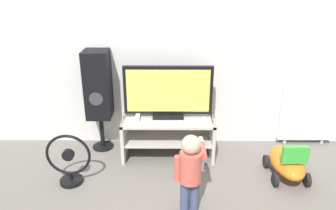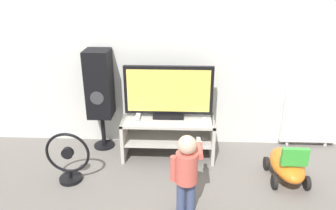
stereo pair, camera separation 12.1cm
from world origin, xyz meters
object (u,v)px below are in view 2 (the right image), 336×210
Objects in this scene: floor_fan at (68,160)px; television at (169,92)px; game_console at (138,117)px; child at (187,168)px; radiator at (310,116)px; ride_on_toy at (287,165)px; speaker_tower at (100,86)px; remote_secondary at (181,124)px; remote_primary at (205,121)px.

television is at bearing 31.99° from floor_fan.
child is (0.54, -0.93, -0.05)m from game_console.
radiator is (1.48, 1.25, -0.05)m from child.
ride_on_toy is at bearing 26.54° from child.
speaker_tower reaches higher than game_console.
floor_fan is 0.74× the size of radiator.
remote_secondary is at bearing -163.18° from radiator.
remote_primary is 1.49m from floor_fan.
child reaches higher than radiator.
radiator is at bearing 8.93° from game_console.
floor_fan reaches higher than remote_secondary.
television is 1.26m from floor_fan.
remote_primary is (0.75, -0.05, -0.01)m from game_console.
television reaches higher than floor_fan.
game_console reaches higher than remote_primary.
child is 1.94m from radiator.
child is 1.37× the size of floor_fan.
child reaches higher than floor_fan.
game_console is at bearing 120.01° from child.
radiator is (2.02, 0.32, -0.09)m from game_console.
speaker_tower reaches higher than remote_secondary.
floor_fan is (-1.18, 0.39, -0.20)m from child.
floor_fan is at bearing -160.80° from remote_secondary.
child is at bearing -103.22° from remote_primary.
game_console is 2.05m from radiator.
floor_fan is 2.80m from radiator.
television is 0.80m from speaker_tower.
floor_fan is (-1.38, -0.49, -0.23)m from remote_primary.
remote_primary is 0.11× the size of speaker_tower.
speaker_tower reaches higher than radiator.
remote_secondary reaches higher than ride_on_toy.
game_console is 0.26× the size of radiator.
floor_fan is at bearing -148.01° from television.
speaker_tower reaches higher than floor_fan.
child is 1.02× the size of radiator.
remote_primary is at bearing 76.78° from child.
ride_on_toy is 0.89m from radiator.
radiator is (1.54, 0.46, -0.08)m from remote_secondary.
remote_secondary is at bearing 166.00° from ride_on_toy.
child is at bearing -86.20° from remote_secondary.
speaker_tower is 1.93× the size of ride_on_toy.
game_console reaches higher than remote_secondary.
floor_fan is (-0.18, -0.73, -0.54)m from speaker_tower.
television is at bearing 101.28° from child.
remote_primary reaches higher than ride_on_toy.
speaker_tower is 2.51m from radiator.
floor_fan is at bearing -162.17° from radiator.
floor_fan is at bearing -139.90° from game_console.
speaker_tower reaches higher than television.
speaker_tower is 1.63× the size of radiator.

